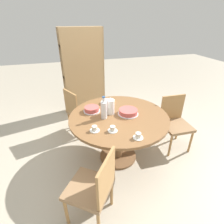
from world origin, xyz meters
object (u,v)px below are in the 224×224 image
at_px(chair_b, 94,187).
at_px(cake_second, 92,109).
at_px(chair_a, 79,111).
at_px(bookshelf, 83,74).
at_px(cup_a, 113,129).
at_px(cup_b, 95,129).
at_px(cup_c, 138,136).
at_px(chair_c, 175,122).
at_px(cake_main, 128,112).
at_px(coffee_pot, 110,106).
at_px(water_bottle, 104,109).

bearing_deg(chair_b, cake_second, -153.80).
bearing_deg(chair_a, bookshelf, -41.38).
height_order(cup_a, cup_b, same).
relative_size(chair_b, cup_c, 7.31).
height_order(cake_second, cup_b, cake_second).
bearing_deg(cup_b, chair_a, 94.65).
relative_size(chair_c, bookshelf, 0.48).
distance_m(chair_a, chair_b, 1.65).
relative_size(chair_c, cake_second, 3.61).
bearing_deg(chair_c, cake_main, -176.63).
height_order(chair_a, chair_c, same).
relative_size(chair_c, cake_main, 2.98).
xyz_separation_m(coffee_pot, cake_main, (0.23, -0.09, -0.08)).
bearing_deg(chair_c, bookshelf, 127.76).
height_order(chair_c, cup_b, chair_c).
height_order(bookshelf, water_bottle, bookshelf).
distance_m(coffee_pot, water_bottle, 0.15).
relative_size(water_bottle, cup_a, 2.65).
xyz_separation_m(chair_a, cup_a, (0.29, -1.16, 0.31)).
distance_m(chair_c, cup_a, 1.24).
bearing_deg(cup_a, cake_main, 46.04).
xyz_separation_m(bookshelf, cup_c, (0.30, -2.22, -0.10)).
bearing_deg(chair_b, cup_b, -156.92).
relative_size(cake_second, cup_b, 2.02).
xyz_separation_m(chair_a, bookshelf, (0.23, 0.85, 0.41)).
xyz_separation_m(bookshelf, water_bottle, (0.04, -1.68, -0.00)).
height_order(chair_c, water_bottle, water_bottle).
relative_size(chair_a, bookshelf, 0.48).
distance_m(water_bottle, cup_a, 0.34).
xyz_separation_m(chair_b, cup_b, (0.13, 0.55, 0.31)).
bearing_deg(bookshelf, cake_main, 102.95).
bearing_deg(cake_second, cup_b, -96.41).
relative_size(chair_a, coffee_pot, 3.48).
bearing_deg(bookshelf, water_bottle, 91.27).
bearing_deg(water_bottle, cake_second, 118.84).
bearing_deg(chair_c, cup_c, -146.35).
relative_size(chair_b, cup_b, 7.31).
xyz_separation_m(coffee_pot, cup_c, (0.14, -0.63, -0.09)).
xyz_separation_m(coffee_pot, cup_a, (-0.09, -0.42, -0.09)).
height_order(chair_b, cup_a, chair_b).
bearing_deg(coffee_pot, cup_c, -77.14).
relative_size(cake_main, cup_c, 2.45).
bearing_deg(cup_c, chair_b, -154.05).
bearing_deg(chair_b, coffee_pot, -168.85).
height_order(coffee_pot, cake_main, coffee_pot).
bearing_deg(cup_a, cake_second, 105.09).
relative_size(bookshelf, cake_second, 7.46).
relative_size(cake_main, cake_second, 1.21).
bearing_deg(cake_main, cup_b, -152.75).
bearing_deg(chair_b, cup_c, 152.12).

